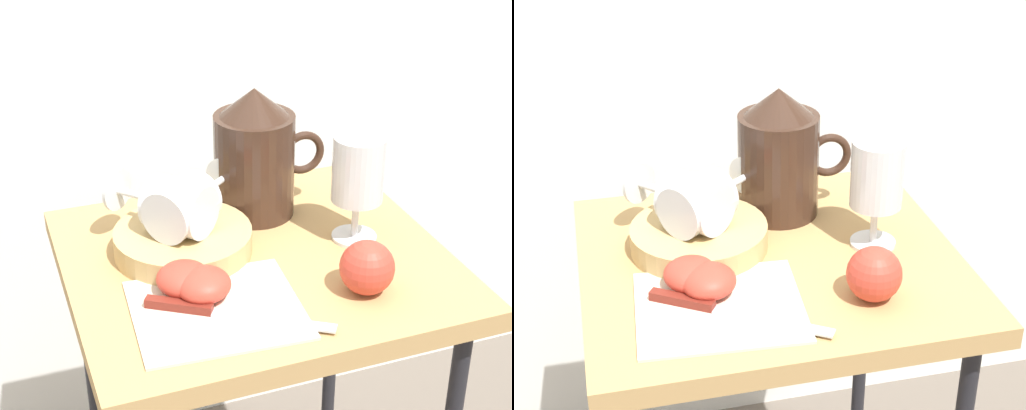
# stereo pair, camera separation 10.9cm
# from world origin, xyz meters

# --- Properties ---
(table) EXTENTS (0.51, 0.46, 0.73)m
(table) POSITION_xyz_m (0.00, 0.00, 0.65)
(table) COLOR tan
(table) RESTS_ON ground_plane
(linen_napkin) EXTENTS (0.22, 0.20, 0.00)m
(linen_napkin) POSITION_xyz_m (-0.09, -0.10, 0.73)
(linen_napkin) COLOR beige
(linen_napkin) RESTS_ON table
(basket_tray) EXTENTS (0.19, 0.19, 0.03)m
(basket_tray) POSITION_xyz_m (-0.09, 0.05, 0.75)
(basket_tray) COLOR tan
(basket_tray) RESTS_ON table
(pitcher) EXTENTS (0.17, 0.12, 0.20)m
(pitcher) POSITION_xyz_m (0.04, 0.12, 0.81)
(pitcher) COLOR #382319
(pitcher) RESTS_ON table
(wine_glass_upright) EXTENTS (0.07, 0.07, 0.16)m
(wine_glass_upright) POSITION_xyz_m (0.15, 0.00, 0.83)
(wine_glass_upright) COLOR silver
(wine_glass_upright) RESTS_ON table
(wine_glass_tipped_near) EXTENTS (0.16, 0.15, 0.07)m
(wine_glass_tipped_near) POSITION_xyz_m (-0.09, 0.05, 0.80)
(wine_glass_tipped_near) COLOR silver
(wine_glass_tipped_near) RESTS_ON basket_tray
(wine_glass_tipped_far) EXTENTS (0.15, 0.16, 0.07)m
(wine_glass_tipped_far) POSITION_xyz_m (-0.10, 0.05, 0.80)
(wine_glass_tipped_far) COLOR silver
(wine_glass_tipped_far) RESTS_ON basket_tray
(apple_half_left) EXTENTS (0.07, 0.07, 0.04)m
(apple_half_left) POSITION_xyz_m (-0.12, -0.05, 0.75)
(apple_half_left) COLOR #CC3D2D
(apple_half_left) RESTS_ON linen_napkin
(apple_half_right) EXTENTS (0.07, 0.07, 0.04)m
(apple_half_right) POSITION_xyz_m (-0.10, -0.08, 0.75)
(apple_half_right) COLOR #CC3D2D
(apple_half_right) RESTS_ON linen_napkin
(apple_whole) EXTENTS (0.07, 0.07, 0.07)m
(apple_whole) POSITION_xyz_m (0.10, -0.13, 0.76)
(apple_whole) COLOR #CC3D2D
(apple_whole) RESTS_ON table
(knife) EXTENTS (0.21, 0.14, 0.01)m
(knife) POSITION_xyz_m (-0.10, -0.11, 0.74)
(knife) COLOR silver
(knife) RESTS_ON linen_napkin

